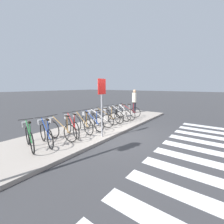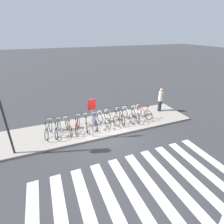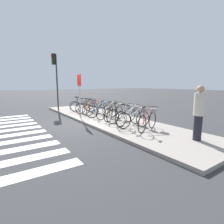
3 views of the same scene
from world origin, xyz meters
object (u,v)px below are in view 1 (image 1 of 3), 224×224
(parked_bicycle_1, at_px, (45,132))
(parked_bicycle_6, at_px, (97,118))
(parked_bicycle_5, at_px, (91,121))
(parked_bicycle_4, at_px, (81,123))
(parked_bicycle_3, at_px, (71,125))
(parked_bicycle_10, at_px, (124,112))
(parked_bicycle_8, at_px, (111,114))
(parked_bicycle_11, at_px, (127,111))
(parked_bicycle_9, at_px, (117,113))
(parked_bicycle_7, at_px, (104,116))
(pedestrian, at_px, (134,101))
(parked_bicycle_2, at_px, (60,129))
(sign_post, at_px, (102,98))
(parked_bicycle_0, at_px, (29,135))

(parked_bicycle_1, bearing_deg, parked_bicycle_6, 1.49)
(parked_bicycle_5, bearing_deg, parked_bicycle_4, 175.80)
(parked_bicycle_3, bearing_deg, parked_bicycle_10, -1.66)
(parked_bicycle_8, height_order, parked_bicycle_10, same)
(parked_bicycle_10, distance_m, parked_bicycle_11, 0.64)
(parked_bicycle_1, bearing_deg, parked_bicycle_9, 0.86)
(parked_bicycle_3, xyz_separation_m, parked_bicycle_7, (2.23, 0.04, 0.00))
(parked_bicycle_11, bearing_deg, parked_bicycle_8, 179.30)
(parked_bicycle_11, height_order, pedestrian, pedestrian)
(parked_bicycle_3, bearing_deg, parked_bicycle_9, 0.27)
(parked_bicycle_6, bearing_deg, parked_bicycle_11, 0.24)
(parked_bicycle_2, xyz_separation_m, parked_bicycle_8, (3.49, 0.11, 0.00))
(parked_bicycle_2, xyz_separation_m, parked_bicycle_9, (4.05, 0.08, 0.00))
(parked_bicycle_4, distance_m, parked_bicycle_6, 1.13)
(parked_bicycle_2, height_order, parked_bicycle_3, same)
(parked_bicycle_9, bearing_deg, parked_bicycle_8, 176.19)
(parked_bicycle_2, relative_size, parked_bicycle_4, 1.01)
(parked_bicycle_1, bearing_deg, sign_post, -31.28)
(parked_bicycle_6, distance_m, parked_bicycle_11, 2.92)
(parked_bicycle_5, bearing_deg, parked_bicycle_9, 2.19)
(parked_bicycle_0, bearing_deg, parked_bicycle_5, -2.73)
(parked_bicycle_8, xyz_separation_m, parked_bicycle_10, (1.07, -0.17, 0.00))
(parked_bicycle_11, height_order, sign_post, sign_post)
(parked_bicycle_6, height_order, pedestrian, pedestrian)
(parked_bicycle_1, distance_m, sign_post, 2.42)
(parked_bicycle_11, bearing_deg, parked_bicycle_0, 179.76)
(parked_bicycle_10, bearing_deg, parked_bicycle_0, 178.23)
(parked_bicycle_6, bearing_deg, parked_bicycle_8, 1.54)
(parked_bicycle_0, relative_size, parked_bicycle_2, 0.97)
(parked_bicycle_5, distance_m, parked_bicycle_8, 1.80)
(parked_bicycle_4, height_order, parked_bicycle_6, same)
(parked_bicycle_5, xyz_separation_m, parked_bicycle_6, (0.57, 0.09, 0.00))
(parked_bicycle_8, relative_size, sign_post, 0.69)
(parked_bicycle_0, relative_size, parked_bicycle_4, 0.98)
(parked_bicycle_1, height_order, parked_bicycle_10, same)
(parked_bicycle_4, relative_size, parked_bicycle_9, 0.99)
(parked_bicycle_1, bearing_deg, parked_bicycle_10, -0.68)
(parked_bicycle_0, height_order, parked_bicycle_1, same)
(parked_bicycle_11, distance_m, pedestrian, 1.91)
(parked_bicycle_5, bearing_deg, parked_bicycle_6, 9.46)
(parked_bicycle_7, bearing_deg, parked_bicycle_5, -174.02)
(parked_bicycle_8, bearing_deg, parked_bicycle_6, -178.46)
(parked_bicycle_0, xyz_separation_m, pedestrian, (8.08, 0.38, 0.51))
(parked_bicycle_1, distance_m, parked_bicycle_11, 5.77)
(parked_bicycle_7, bearing_deg, parked_bicycle_1, -178.36)
(parked_bicycle_7, xyz_separation_m, parked_bicycle_8, (0.67, 0.01, 0.00))
(parked_bicycle_1, xyz_separation_m, parked_bicycle_7, (3.41, 0.10, 0.00))
(parked_bicycle_0, distance_m, parked_bicycle_3, 1.69)
(parked_bicycle_7, height_order, pedestrian, pedestrian)
(pedestrian, bearing_deg, sign_post, -164.40)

